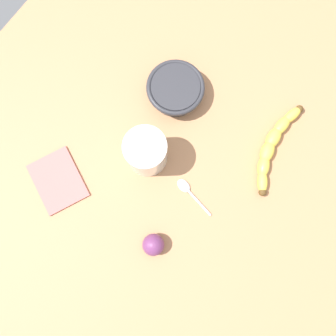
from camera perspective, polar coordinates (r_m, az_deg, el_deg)
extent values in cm
cube|color=#AC774F|center=(88.54, 3.49, -0.22)|extent=(120.00, 120.00, 3.00)
ellipsoid|color=yellow|center=(93.20, 18.94, 7.85)|extent=(3.61, 5.94, 2.39)
ellipsoid|color=yellow|center=(91.68, 17.47, 6.36)|extent=(3.15, 5.71, 2.78)
ellipsoid|color=yellow|center=(90.34, 16.26, 4.56)|extent=(3.71, 5.83, 3.17)
ellipsoid|color=yellow|center=(89.20, 15.37, 2.51)|extent=(4.52, 6.18, 3.17)
ellipsoid|color=yellow|center=(88.31, 14.82, 0.27)|extent=(4.86, 6.19, 2.78)
ellipsoid|color=yellow|center=(87.70, 14.65, -2.09)|extent=(5.11, 5.91, 2.39)
sphere|color=#513819|center=(94.29, 20.00, 8.73)|extent=(1.85, 1.85, 1.85)
sphere|color=#513819|center=(87.43, 14.66, -3.71)|extent=(1.85, 1.85, 1.85)
cylinder|color=silver|center=(81.61, -3.45, 2.50)|extent=(9.53, 9.53, 12.03)
cylinder|color=#ACD08F|center=(82.24, -3.42, 2.41)|extent=(9.03, 9.03, 10.24)
cylinder|color=#2D2D33|center=(89.25, 1.16, 12.11)|extent=(11.71, 11.71, 5.22)
torus|color=#2D2D33|center=(87.37, 1.19, 12.59)|extent=(13.93, 13.93, 1.20)
sphere|color=#6B3360|center=(83.50, -2.32, -11.99)|extent=(5.03, 5.03, 5.03)
ellipsoid|color=silver|center=(86.02, 2.47, -2.80)|extent=(4.02, 3.09, 0.80)
cube|color=silver|center=(85.91, 4.79, -5.34)|extent=(8.42, 2.23, 0.25)
cube|color=#BC6660|center=(90.09, -16.95, -1.91)|extent=(16.67, 15.30, 0.60)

